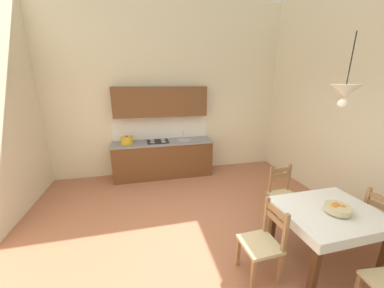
{
  "coord_description": "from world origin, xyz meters",
  "views": [
    {
      "loc": [
        -0.69,
        -2.61,
        2.3
      ],
      "look_at": [
        0.18,
        1.09,
        1.2
      ],
      "focal_mm": 20.03,
      "sensor_mm": 36.0,
      "label": 1
    }
  ],
  "objects_px": {
    "dining_table": "(328,219)",
    "dining_chair_window_side": "(383,224)",
    "kitchen_cabinetry": "(162,143)",
    "dining_chair_tv_side": "(263,243)",
    "fruit_bowl": "(337,208)",
    "pendant_lamp": "(345,92)",
    "dining_chair_kitchen_side": "(283,195)"
  },
  "relations": [
    {
      "from": "dining_chair_tv_side",
      "to": "fruit_bowl",
      "type": "distance_m",
      "value": 1.01
    },
    {
      "from": "kitchen_cabinetry",
      "to": "pendant_lamp",
      "type": "distance_m",
      "value": 3.83
    },
    {
      "from": "kitchen_cabinetry",
      "to": "dining_chair_kitchen_side",
      "type": "distance_m",
      "value": 2.95
    },
    {
      "from": "dining_chair_tv_side",
      "to": "pendant_lamp",
      "type": "bearing_deg",
      "value": 7.82
    },
    {
      "from": "dining_chair_kitchen_side",
      "to": "kitchen_cabinetry",
      "type": "bearing_deg",
      "value": 128.5
    },
    {
      "from": "dining_table",
      "to": "dining_chair_kitchen_side",
      "type": "xyz_separation_m",
      "value": [
        0.05,
        0.94,
        -0.17
      ]
    },
    {
      "from": "dining_table",
      "to": "dining_chair_kitchen_side",
      "type": "height_order",
      "value": "dining_chair_kitchen_side"
    },
    {
      "from": "dining_chair_tv_side",
      "to": "fruit_bowl",
      "type": "relative_size",
      "value": 3.1
    },
    {
      "from": "dining_chair_tv_side",
      "to": "dining_table",
      "type": "bearing_deg",
      "value": 0.56
    },
    {
      "from": "kitchen_cabinetry",
      "to": "dining_chair_kitchen_side",
      "type": "height_order",
      "value": "kitchen_cabinetry"
    },
    {
      "from": "kitchen_cabinetry",
      "to": "dining_table",
      "type": "bearing_deg",
      "value": -61.21
    },
    {
      "from": "dining_chair_tv_side",
      "to": "dining_chair_window_side",
      "type": "bearing_deg",
      "value": -1.78
    },
    {
      "from": "dining_table",
      "to": "dining_chair_tv_side",
      "type": "height_order",
      "value": "dining_chair_tv_side"
    },
    {
      "from": "dining_chair_window_side",
      "to": "pendant_lamp",
      "type": "height_order",
      "value": "pendant_lamp"
    },
    {
      "from": "kitchen_cabinetry",
      "to": "fruit_bowl",
      "type": "distance_m",
      "value": 3.76
    },
    {
      "from": "dining_table",
      "to": "fruit_bowl",
      "type": "distance_m",
      "value": 0.21
    },
    {
      "from": "dining_table",
      "to": "dining_chair_tv_side",
      "type": "relative_size",
      "value": 1.3
    },
    {
      "from": "pendant_lamp",
      "to": "dining_chair_kitchen_side",
      "type": "bearing_deg",
      "value": 87.73
    },
    {
      "from": "dining_table",
      "to": "dining_chair_window_side",
      "type": "bearing_deg",
      "value": -4.19
    },
    {
      "from": "dining_chair_window_side",
      "to": "fruit_bowl",
      "type": "distance_m",
      "value": 0.92
    },
    {
      "from": "dining_chair_window_side",
      "to": "pendant_lamp",
      "type": "xyz_separation_m",
      "value": [
        -0.86,
        0.18,
        1.75
      ]
    },
    {
      "from": "dining_chair_kitchen_side",
      "to": "dining_table",
      "type": "bearing_deg",
      "value": -92.94
    },
    {
      "from": "dining_table",
      "to": "kitchen_cabinetry",
      "type": "bearing_deg",
      "value": 118.79
    },
    {
      "from": "dining_table",
      "to": "pendant_lamp",
      "type": "distance_m",
      "value": 1.58
    },
    {
      "from": "dining_table",
      "to": "dining_chair_window_side",
      "type": "relative_size",
      "value": 1.3
    },
    {
      "from": "fruit_bowl",
      "to": "pendant_lamp",
      "type": "bearing_deg",
      "value": 94.35
    },
    {
      "from": "kitchen_cabinetry",
      "to": "fruit_bowl",
      "type": "bearing_deg",
      "value": -61.33
    },
    {
      "from": "dining_chair_window_side",
      "to": "pendant_lamp",
      "type": "bearing_deg",
      "value": 168.07
    },
    {
      "from": "kitchen_cabinetry",
      "to": "fruit_bowl",
      "type": "relative_size",
      "value": 8.07
    },
    {
      "from": "dining_chair_kitchen_side",
      "to": "fruit_bowl",
      "type": "distance_m",
      "value": 1.07
    },
    {
      "from": "kitchen_cabinetry",
      "to": "dining_chair_tv_side",
      "type": "bearing_deg",
      "value": -75.01
    },
    {
      "from": "dining_table",
      "to": "pendant_lamp",
      "type": "bearing_deg",
      "value": 82.44
    }
  ]
}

